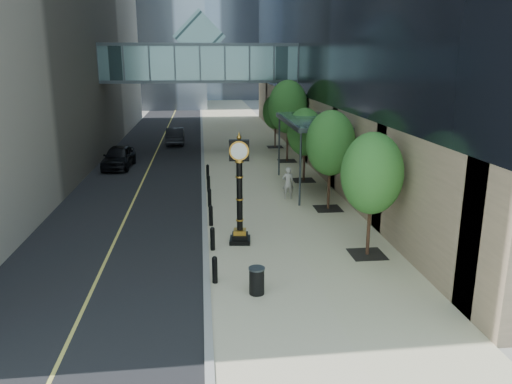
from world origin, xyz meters
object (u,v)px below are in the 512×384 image
car_near (119,157)px  car_far (175,136)px  street_clock (240,197)px  trash_bin (257,282)px  pedestrian (288,183)px

car_near → car_far: bearing=73.8°
street_clock → car_far: street_clock is taller
street_clock → trash_bin: (0.18, -5.00, -1.60)m
street_clock → car_near: 18.38m
pedestrian → car_far: pedestrian is taller
street_clock → trash_bin: street_clock is taller
street_clock → pedestrian: (3.30, 6.81, -1.13)m
street_clock → pedestrian: 7.65m
pedestrian → car_near: bearing=-35.4°
pedestrian → car_near: pedestrian is taller
street_clock → pedestrian: street_clock is taller
trash_bin → car_far: car_far is taller
pedestrian → car_near: 14.74m
trash_bin → pedestrian: size_ratio=0.49×
trash_bin → pedestrian: 12.22m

